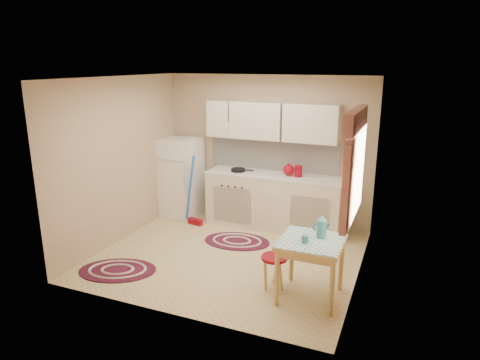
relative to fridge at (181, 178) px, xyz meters
The scene contains 14 objects.
room_shell 2.12m from the fridge, 31.83° to the right, with size 3.64×3.60×2.52m.
fridge is the anchor object (origin of this frame).
broom 0.57m from the fridge, 38.19° to the right, with size 0.28×0.12×1.20m, color blue, non-canonical shape.
base_cabinets 1.74m from the fridge, ahead, with size 2.25×0.60×0.88m, color beige.
countertop 1.73m from the fridge, ahead, with size 2.27×0.62×0.04m, color silver.
frying_pan 1.13m from the fridge, ahead, with size 0.24×0.24×0.05m, color black.
red_kettle 1.99m from the fridge, ahead, with size 0.20×0.18×0.20m, color maroon, non-canonical shape.
red_canister 2.14m from the fridge, ahead, with size 0.12×0.12×0.16m, color maroon.
table 3.41m from the fridge, 34.30° to the right, with size 0.72×0.72×0.72m, color #E0BC70.
stool 3.04m from the fridge, 38.48° to the right, with size 0.32×0.32×0.42m, color maroon.
coffee_pot 3.40m from the fridge, 31.84° to the right, with size 0.14×0.12×0.29m, color teal, non-canonical shape.
mug 3.41m from the fridge, 36.20° to the right, with size 0.08×0.08×0.10m, color teal.
rug_center 1.73m from the fridge, 28.50° to the right, with size 1.03×0.69×0.02m, color maroon, non-canonical shape.
rug_left 2.37m from the fridge, 82.90° to the right, with size 1.03×0.69×0.02m, color maroon, non-canonical shape.
Camera 1 is at (2.29, -5.17, 2.71)m, focal length 32.00 mm.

